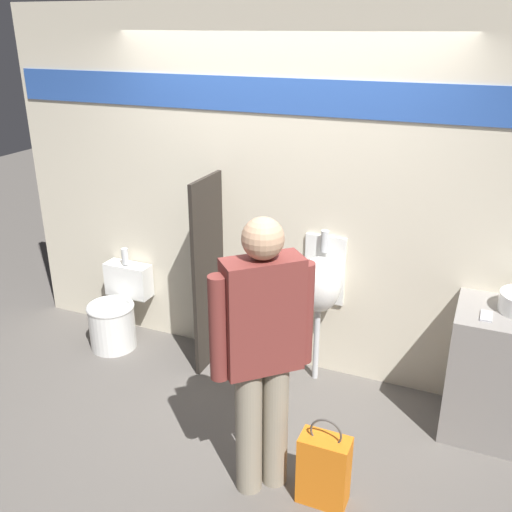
% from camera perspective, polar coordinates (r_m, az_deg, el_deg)
% --- Properties ---
extents(ground_plane, '(16.00, 16.00, 0.00)m').
position_cam_1_polar(ground_plane, '(4.32, -0.91, -13.80)').
color(ground_plane, '#5B5651').
extents(display_wall, '(4.56, 0.07, 2.70)m').
position_cam_1_polar(display_wall, '(4.22, 2.29, 5.97)').
color(display_wall, beige).
rests_on(display_wall, ground_plane).
extents(cell_phone, '(0.07, 0.14, 0.01)m').
position_cam_1_polar(cell_phone, '(3.76, 22.05, -5.58)').
color(cell_phone, '#B7B7BC').
rests_on(cell_phone, sink_counter).
extents(divider_near_counter, '(0.03, 0.47, 1.52)m').
position_cam_1_polar(divider_near_counter, '(4.38, -4.78, -1.83)').
color(divider_near_counter, '#28231E').
rests_on(divider_near_counter, ground_plane).
extents(urinal_near_counter, '(0.32, 0.28, 1.18)m').
position_cam_1_polar(urinal_near_counter, '(4.16, 6.38, -2.82)').
color(urinal_near_counter, silver).
rests_on(urinal_near_counter, ground_plane).
extents(toilet, '(0.40, 0.56, 0.80)m').
position_cam_1_polar(toilet, '(4.97, -13.80, -5.63)').
color(toilet, white).
rests_on(toilet, ground_plane).
extents(person_in_vest, '(0.45, 0.43, 1.67)m').
position_cam_1_polar(person_in_vest, '(3.10, 0.64, -9.34)').
color(person_in_vest, gray).
rests_on(person_in_vest, ground_plane).
extents(shopping_bag, '(0.28, 0.16, 0.57)m').
position_cam_1_polar(shopping_bag, '(3.43, 6.80, -20.43)').
color(shopping_bag, orange).
rests_on(shopping_bag, ground_plane).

